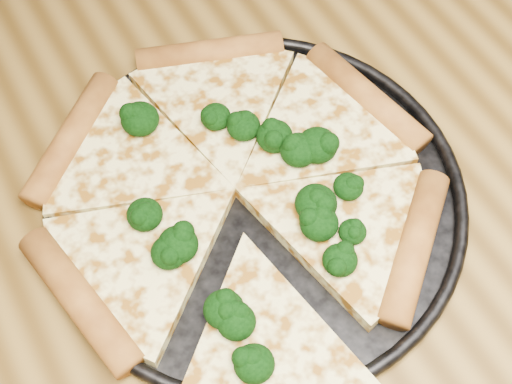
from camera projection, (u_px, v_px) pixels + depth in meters
dining_table at (341, 321)px, 0.65m from camera, size 1.20×0.90×0.75m
pizza_pan at (256, 197)px, 0.60m from camera, size 0.35×0.35×0.02m
pizza at (237, 197)px, 0.58m from camera, size 0.34×0.39×0.03m
broccoli_florets at (253, 204)px, 0.57m from camera, size 0.18×0.26×0.03m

